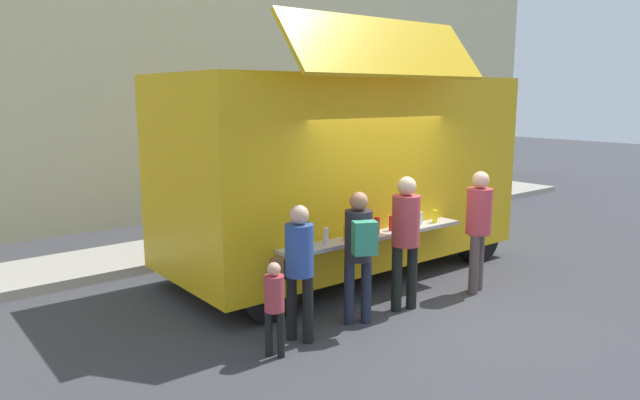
# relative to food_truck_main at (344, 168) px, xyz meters

# --- Properties ---
(ground_plane) EXTENTS (60.00, 60.00, 0.00)m
(ground_plane) POSITION_rel_food_truck_main_xyz_m (-0.39, -2.05, -1.67)
(ground_plane) COLOR #38383D
(curb_strip) EXTENTS (28.00, 1.60, 0.15)m
(curb_strip) POSITION_rel_food_truck_main_xyz_m (-4.00, 2.62, -1.60)
(curb_strip) COLOR #9E998E
(curb_strip) RESTS_ON ground
(building_behind) EXTENTS (32.00, 2.40, 7.07)m
(building_behind) POSITION_rel_food_truck_main_xyz_m (-3.00, 6.52, 1.86)
(building_behind) COLOR beige
(building_behind) RESTS_ON ground
(food_truck_main) EXTENTS (5.69, 3.12, 3.80)m
(food_truck_main) POSITION_rel_food_truck_main_xyz_m (0.00, 0.00, 0.00)
(food_truck_main) COLOR gold
(food_truck_main) RESTS_ON ground
(trash_bin) EXTENTS (0.60, 0.60, 1.02)m
(trash_bin) POSITION_rel_food_truck_main_xyz_m (4.37, 2.32, -1.16)
(trash_bin) COLOR #2C6339
(trash_bin) RESTS_ON ground
(customer_front_ordering) EXTENTS (0.36, 0.36, 1.78)m
(customer_front_ordering) POSITION_rel_food_truck_main_xyz_m (-0.56, -1.83, -0.61)
(customer_front_ordering) COLOR black
(customer_front_ordering) RESTS_ON ground
(customer_mid_with_backpack) EXTENTS (0.45, 0.54, 1.66)m
(customer_mid_with_backpack) POSITION_rel_food_truck_main_xyz_m (-1.37, -1.81, -0.66)
(customer_mid_with_backpack) COLOR #1F2535
(customer_mid_with_backpack) RESTS_ON ground
(customer_rear_waiting) EXTENTS (0.37, 0.51, 1.60)m
(customer_rear_waiting) POSITION_rel_food_truck_main_xyz_m (-2.24, -1.72, -0.72)
(customer_rear_waiting) COLOR black
(customer_rear_waiting) RESTS_ON ground
(customer_extra_browsing) EXTENTS (0.36, 0.36, 1.75)m
(customer_extra_browsing) POSITION_rel_food_truck_main_xyz_m (0.77, -2.01, -0.63)
(customer_extra_browsing) COLOR #504340
(customer_extra_browsing) RESTS_ON ground
(child_near_queue) EXTENTS (0.22, 0.22, 1.06)m
(child_near_queue) POSITION_rel_food_truck_main_xyz_m (-2.69, -1.90, -1.04)
(child_near_queue) COLOR black
(child_near_queue) RESTS_ON ground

